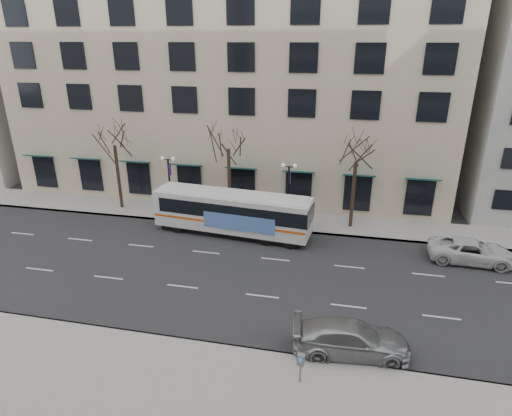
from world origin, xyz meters
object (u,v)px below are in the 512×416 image
(tree_far_right, at_px, (357,150))
(lamp_post_right, at_px, (289,191))
(city_bus, at_px, (233,212))
(silver_car, at_px, (351,339))
(tree_far_left, at_px, (113,134))
(pay_station, at_px, (301,362))
(lamp_post_left, at_px, (170,183))
(tree_far_mid, at_px, (228,137))
(white_pickup, at_px, (472,251))

(tree_far_right, distance_m, lamp_post_right, 6.11)
(city_bus, height_order, silver_car, city_bus)
(tree_far_left, height_order, silver_car, tree_far_left)
(pay_station, bearing_deg, city_bus, 126.56)
(lamp_post_left, distance_m, pay_station, 21.39)
(tree_far_mid, distance_m, white_pickup, 19.48)
(city_bus, height_order, white_pickup, city_bus)
(lamp_post_right, xyz_separation_m, pay_station, (2.96, -16.92, -1.74))
(pay_station, bearing_deg, lamp_post_right, 111.17)
(tree_far_mid, relative_size, lamp_post_right, 1.64)
(silver_car, bearing_deg, tree_far_mid, 28.40)
(tree_far_left, xyz_separation_m, lamp_post_right, (15.01, -0.60, -3.75))
(tree_far_mid, bearing_deg, white_pickup, -12.44)
(white_pickup, height_order, pay_station, pay_station)
(tree_far_left, relative_size, tree_far_right, 1.03)
(tree_far_mid, xyz_separation_m, tree_far_right, (10.00, -0.00, -0.48))
(lamp_post_left, height_order, white_pickup, lamp_post_left)
(city_bus, distance_m, white_pickup, 17.01)
(tree_far_left, distance_m, tree_far_right, 20.00)
(silver_car, relative_size, white_pickup, 1.00)
(tree_far_right, relative_size, white_pickup, 1.44)
(white_pickup, bearing_deg, lamp_post_right, 78.17)
(tree_far_left, relative_size, pay_station, 5.73)
(lamp_post_right, xyz_separation_m, city_bus, (-3.90, -2.41, -1.14))
(tree_far_mid, xyz_separation_m, lamp_post_left, (-4.99, -0.60, -3.96))
(tree_far_right, height_order, lamp_post_right, tree_far_right)
(tree_far_mid, bearing_deg, silver_car, -56.01)
(tree_far_right, relative_size, lamp_post_right, 1.55)
(lamp_post_left, xyz_separation_m, lamp_post_right, (10.00, 0.00, 0.00))
(tree_far_right, relative_size, silver_car, 1.45)
(lamp_post_right, height_order, pay_station, lamp_post_right)
(tree_far_right, xyz_separation_m, silver_car, (0.12, -15.00, -5.61))
(lamp_post_left, xyz_separation_m, city_bus, (6.10, -2.41, -1.14))
(lamp_post_left, height_order, silver_car, lamp_post_left)
(tree_far_mid, height_order, lamp_post_left, tree_far_mid)
(city_bus, bearing_deg, lamp_post_right, 37.58)
(city_bus, bearing_deg, silver_car, -47.21)
(tree_far_mid, relative_size, city_bus, 0.69)
(silver_car, xyz_separation_m, white_pickup, (7.94, 11.02, -0.03))
(lamp_post_left, distance_m, lamp_post_right, 10.00)
(tree_far_right, bearing_deg, tree_far_mid, 180.00)
(tree_far_mid, distance_m, tree_far_right, 10.01)
(tree_far_right, xyz_separation_m, city_bus, (-8.89, -3.01, -4.62))
(tree_far_left, distance_m, lamp_post_right, 15.48)
(tree_far_left, height_order, lamp_post_right, tree_far_left)
(lamp_post_left, bearing_deg, tree_far_right, 2.29)
(tree_far_right, distance_m, city_bus, 10.47)
(lamp_post_left, height_order, city_bus, lamp_post_left)
(city_bus, bearing_deg, pay_station, -58.84)
(tree_far_mid, xyz_separation_m, lamp_post_right, (5.01, -0.60, -3.96))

